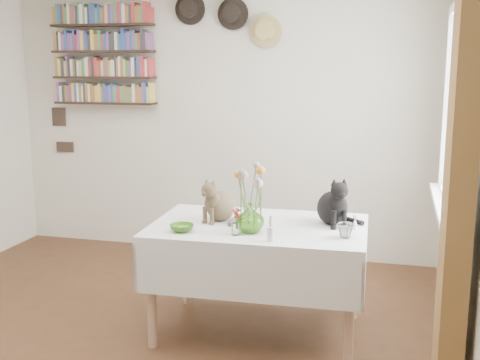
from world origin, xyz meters
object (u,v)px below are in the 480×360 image
(tabby_cat, at_px, (221,198))
(black_cat, at_px, (333,199))
(dining_table, at_px, (259,252))
(bookshelf_unit, at_px, (103,56))
(flower_vase, at_px, (250,218))

(tabby_cat, xyz_separation_m, black_cat, (0.73, 0.10, 0.01))
(dining_table, xyz_separation_m, bookshelf_unit, (-1.86, 1.57, 1.28))
(tabby_cat, bearing_deg, bookshelf_unit, 163.25)
(black_cat, bearing_deg, tabby_cat, 162.48)
(dining_table, relative_size, black_cat, 4.30)
(tabby_cat, height_order, flower_vase, tabby_cat)
(black_cat, relative_size, bookshelf_unit, 0.33)
(dining_table, bearing_deg, bookshelf_unit, 139.97)
(tabby_cat, bearing_deg, black_cat, 34.75)
(black_cat, height_order, flower_vase, black_cat)
(black_cat, xyz_separation_m, bookshelf_unit, (-2.32, 1.42, 0.94))
(black_cat, xyz_separation_m, flower_vase, (-0.47, -0.33, -0.07))
(tabby_cat, height_order, black_cat, black_cat)
(tabby_cat, relative_size, black_cat, 0.91)
(black_cat, distance_m, bookshelf_unit, 2.88)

